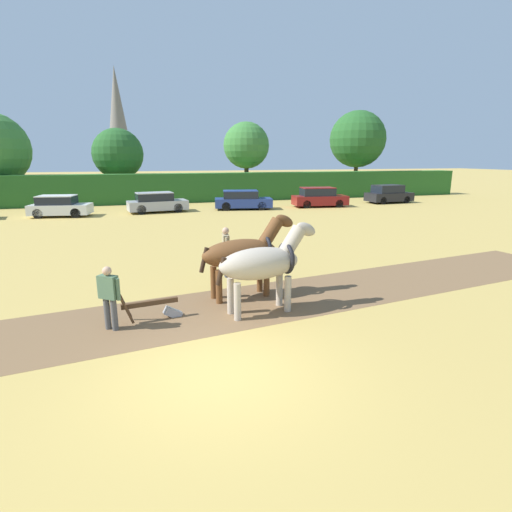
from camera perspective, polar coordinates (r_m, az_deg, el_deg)
ground_plane at (r=7.89m, az=-5.45°, el=-16.13°), size 240.00×240.00×0.00m
plowed_furrow_strip at (r=10.37m, az=-29.47°, el=-10.32°), size 35.55×7.60×0.01m
hedgerow at (r=37.12m, az=-15.28°, el=9.28°), size 64.41×1.98×2.57m
tree_center_right at (r=39.84m, az=-19.13°, el=13.61°), size 4.57×4.57×6.58m
tree_right at (r=40.66m, az=-1.39°, el=15.49°), size 4.49×4.49×7.37m
tree_far_right at (r=46.00m, az=14.32°, el=15.85°), size 5.96×5.96×8.85m
church_spire at (r=77.48m, az=-19.12°, el=17.69°), size 2.97×2.97×19.28m
draft_horse_lead_left at (r=10.19m, az=1.11°, el=-1.00°), size 2.87×1.13×2.38m
draft_horse_lead_right at (r=11.35m, az=-1.70°, el=0.48°), size 2.96×1.12×2.41m
plow at (r=10.31m, az=-14.17°, el=-7.11°), size 1.64×0.53×1.13m
farmer_at_plow at (r=9.84m, az=-20.27°, el=-5.13°), size 0.52×0.44×1.54m
farmer_beside_team at (r=13.43m, az=-4.33°, el=1.13°), size 0.25×0.67×1.69m
parked_car_center_left at (r=30.59m, az=-26.25°, el=6.38°), size 4.12×2.47×1.45m
parked_car_center at (r=30.63m, az=-13.99°, el=7.42°), size 4.46×2.29×1.47m
parked_car_center_right at (r=31.48m, az=-1.95°, el=7.98°), size 4.69×2.64×1.48m
parked_car_right at (r=33.47m, az=9.01°, el=8.25°), size 4.58×2.28×1.59m
parked_car_far_right at (r=37.97m, az=18.41°, el=8.36°), size 4.20×2.07×1.59m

